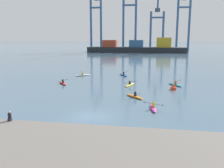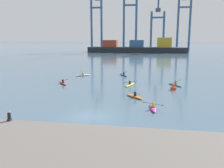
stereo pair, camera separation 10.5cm
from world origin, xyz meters
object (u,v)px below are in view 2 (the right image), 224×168
Objects in this scene: kayak_teal at (175,85)px; gantry_crane_west at (96,16)px; gantry_crane_west_mid at (130,15)px; channel_buoy at (173,87)px; gantry_crane_east_mid at (158,23)px; kayak_blue at (124,75)px; seated_onlooker at (9,116)px; kayak_white at (83,75)px; kayak_magenta at (153,107)px; container_barge at (138,48)px; kayak_orange at (135,96)px; kayak_yellow at (130,85)px; gantry_crane_east at (184,17)px; kayak_red at (63,83)px.

gantry_crane_west is at bearing 110.67° from kayak_teal.
gantry_crane_west_mid is 102.24m from channel_buoy.
gantry_crane_east_mid reaches higher than kayak_blue.
gantry_crane_west_mid is 16.67m from gantry_crane_east_mid.
kayak_blue is 3.60× the size of seated_onlooker.
gantry_crane_east_mid is (15.01, 6.20, -3.77)m from gantry_crane_west_mid.
kayak_teal is at bearing -88.91° from gantry_crane_east_mid.
kayak_white is 0.99× the size of kayak_teal.
kayak_blue is 23.94m from kayak_magenta.
container_barge is at bearing 85.77° from kayak_white.
gantry_crane_east_mid is 37.61× the size of seated_onlooker.
kayak_white is at bearing -78.61° from gantry_crane_west.
kayak_white is 20.56m from kayak_orange.
kayak_teal is at bearing -79.96° from gantry_crane_west_mid.
kayak_magenta is 3.85× the size of seated_onlooker.
gantry_crane_west is at bearing -174.18° from gantry_crane_west_mid.
kayak_orange is (10.93, -104.91, -19.34)m from gantry_crane_west_mid.
kayak_blue is 31.77m from seated_onlooker.
kayak_yellow is at bearing -84.38° from gantry_crane_west_mid.
kayak_red is (-31.40, -104.99, -18.68)m from gantry_crane_east.
gantry_crane_west is at bearing 99.80° from kayak_red.
kayak_teal is (6.01, 9.21, -0.00)m from kayak_orange.
kayak_yellow is at bearing 106.49° from kayak_magenta.
kayak_teal is 3.51× the size of seated_onlooker.
gantry_crane_west_mid is at bearing 88.86° from kayak_red.
container_barge is 16.27× the size of kayak_teal.
gantry_crane_east is at bearing 73.35° from kayak_red.
gantry_crane_west_mid reaches higher than kayak_blue.
gantry_crane_east is 37.61× the size of channel_buoy.
kayak_magenta is (31.79, -107.90, -19.09)m from gantry_crane_west.
channel_buoy is at bearing -82.90° from container_barge.
kayak_red is at bearing 97.96° from seated_onlooker.
gantry_crane_west is 1.10× the size of gantry_crane_east.
kayak_white is (-17.44, 10.88, -0.19)m from channel_buoy.
gantry_crane_east reaches higher than kayak_red.
gantry_crane_west_mid reaches higher than kayak_magenta.
kayak_teal is at bearing -43.02° from kayak_blue.
kayak_magenta is (6.11, -23.15, 0.00)m from kayak_blue.
seated_onlooker reaches higher than kayak_red.
gantry_crane_west_mid is 112.27m from kayak_magenta.
gantry_crane_east_mid is at bearing 80.71° from kayak_red.
gantry_crane_west is 48.83m from gantry_crane_east.
channel_buoy reaches higher than kayak_teal.
container_barge is 14.84× the size of kayak_magenta.
gantry_crane_east reaches higher than kayak_white.
gantry_crane_west_mid is 11.94× the size of kayak_teal.
gantry_crane_west reaches higher than kayak_magenta.
gantry_crane_west_mid is at bearing 99.38° from channel_buoy.
gantry_crane_west_mid reaches higher than channel_buoy.
kayak_magenta and kayak_teal have the same top height.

